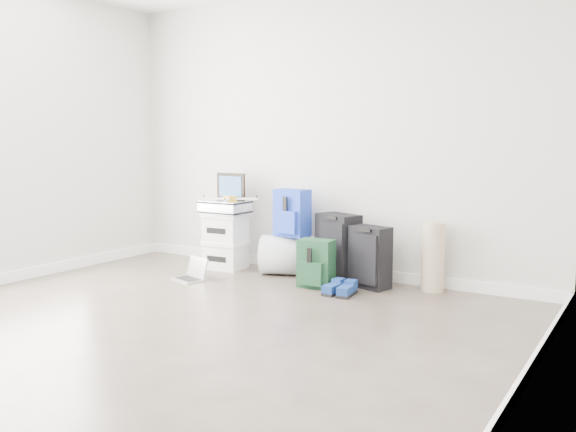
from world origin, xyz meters
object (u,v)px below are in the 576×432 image
Objects in this scene: large_suitcase at (338,247)px; duffel_bag at (293,255)px; laptop at (192,274)px; briefcase at (225,207)px; boxes_stack at (226,241)px; carry_on at (370,257)px.

duffel_bag is at bearing -158.66° from large_suitcase.
laptop is at bearing -157.05° from duffel_bag.
large_suitcase reaches higher than laptop.
boxes_stack is at bearing 0.00° from briefcase.
briefcase is at bearing -153.63° from large_suitcase.
boxes_stack reaches higher than laptop.
boxes_stack is 1.04× the size of carry_on.
boxes_stack reaches higher than duffel_bag.
laptop is (-1.17, -0.69, -0.26)m from large_suitcase.
duffel_bag is at bearing -171.84° from carry_on.
boxes_stack is 1.21m from large_suitcase.
briefcase reaches higher than laptop.
duffel_bag is 0.49m from large_suitcase.
carry_on reaches higher than laptop.
carry_on is 1.60× the size of laptop.
carry_on is at bearing -3.23° from boxes_stack.
duffel_bag is at bearing 5.27° from boxes_stack.
briefcase is 0.82× the size of carry_on.
large_suitcase is 1.14× the size of carry_on.
large_suitcase reaches higher than boxes_stack.
duffel_bag is 0.86m from carry_on.
briefcase is 1.31× the size of laptop.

